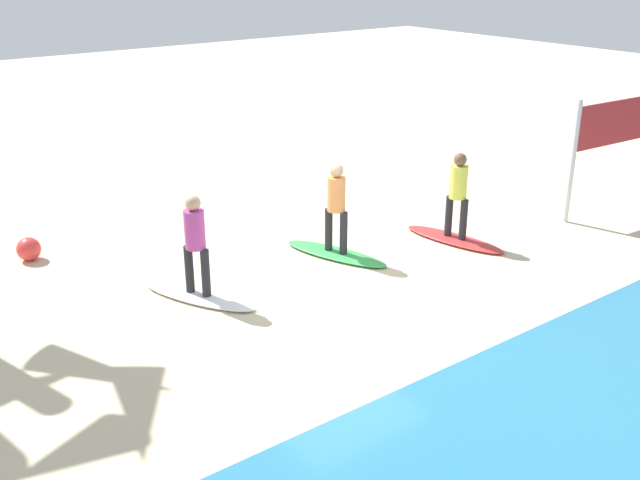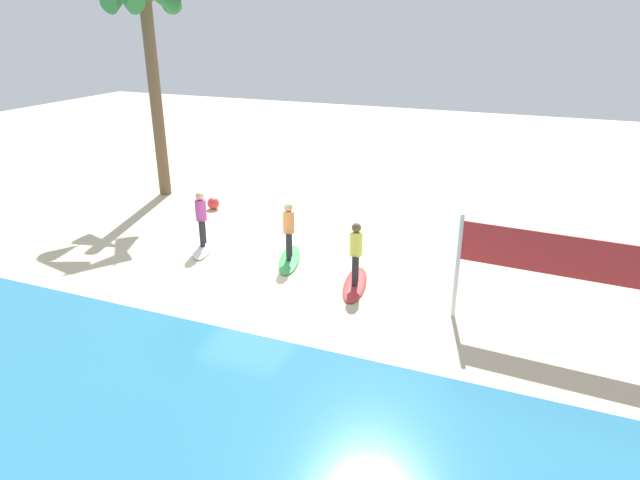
{
  "view_description": "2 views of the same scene",
  "coord_description": "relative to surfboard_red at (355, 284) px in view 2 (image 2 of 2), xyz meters",
  "views": [
    {
      "loc": [
        6.94,
        8.8,
        5.27
      ],
      "look_at": [
        0.32,
        0.04,
        0.9
      ],
      "focal_mm": 41.89,
      "sensor_mm": 36.0,
      "label": 1
    },
    {
      "loc": [
        -7.07,
        12.19,
        6.49
      ],
      "look_at": [
        -1.8,
        -0.86,
        0.83
      ],
      "focal_mm": 31.37,
      "sensor_mm": 36.0,
      "label": 2
    }
  ],
  "objects": [
    {
      "name": "ground_plane",
      "position": [
        3.05,
        0.17,
        -0.04
      ],
      "size": [
        60.0,
        60.0,
        0.0
      ],
      "primitive_type": "plane",
      "color": "beige"
    },
    {
      "name": "surfboard_red",
      "position": [
        0.0,
        0.0,
        0.0
      ],
      "size": [
        0.96,
        2.17,
        0.09
      ],
      "primitive_type": "ellipsoid",
      "rotation": [
        0.0,
        0.0,
        1.77
      ],
      "color": "red",
      "rests_on": "ground"
    },
    {
      "name": "surfer_red",
      "position": [
        0.0,
        0.0,
        0.99
      ],
      "size": [
        0.32,
        0.45,
        1.64
      ],
      "color": "#232328",
      "rests_on": "surfboard_red"
    },
    {
      "name": "surfboard_green",
      "position": [
        2.24,
        -0.81,
        0.0
      ],
      "size": [
        1.19,
        2.17,
        0.09
      ],
      "primitive_type": "ellipsoid",
      "rotation": [
        0.0,
        0.0,
        1.89
      ],
      "color": "green",
      "rests_on": "ground"
    },
    {
      "name": "surfer_green",
      "position": [
        2.24,
        -0.81,
        0.99
      ],
      "size": [
        0.32,
        0.44,
        1.64
      ],
      "color": "#232328",
      "rests_on": "surfboard_green"
    },
    {
      "name": "surfboard_white",
      "position": [
        5.06,
        -0.75,
        0.0
      ],
      "size": [
        1.38,
        2.14,
        0.09
      ],
      "primitive_type": "ellipsoid",
      "rotation": [
        0.0,
        0.0,
        2.0
      ],
      "color": "white",
      "rests_on": "ground"
    },
    {
      "name": "surfer_white",
      "position": [
        5.06,
        -0.75,
        0.99
      ],
      "size": [
        0.32,
        0.43,
        1.64
      ],
      "color": "#232328",
      "rests_on": "surfboard_white"
    },
    {
      "name": "palm_tree",
      "position": [
        9.47,
        -4.86,
        6.3
      ],
      "size": [
        2.88,
        3.03,
        7.92
      ],
      "color": "brown",
      "rests_on": "ground"
    },
    {
      "name": "beach_ball",
      "position": [
        6.73,
        -3.96,
        0.17
      ],
      "size": [
        0.42,
        0.42,
        0.42
      ],
      "primitive_type": "sphere",
      "color": "#E53838",
      "rests_on": "ground"
    }
  ]
}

